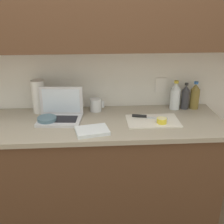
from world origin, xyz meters
The scene contains 14 objects.
ground_plane centered at (0.00, 0.00, 0.00)m, with size 12.00×12.00×0.00m, color brown.
wall_back centered at (0.00, 0.24, 1.56)m, with size 5.20×0.38×2.60m.
counter_unit centered at (-0.02, 0.00, 0.47)m, with size 1.95×0.62×0.92m.
laptop centered at (-0.24, 0.06, 0.98)m, with size 0.34×0.25×0.24m.
cutting_board centered at (0.45, -0.02, 0.92)m, with size 0.39×0.24×0.01m, color silver.
knife centered at (0.39, 0.04, 0.94)m, with size 0.27×0.09×0.02m.
lemon_half_cut centered at (0.50, -0.07, 0.95)m, with size 0.07×0.07×0.04m.
bottle_green_soda centered at (0.68, 0.22, 1.03)m, with size 0.08×0.08×0.24m.
bottle_oil_tall centered at (0.76, 0.22, 1.02)m, with size 0.06×0.06×0.22m.
bottle_water_clear centered at (0.84, 0.22, 1.02)m, with size 0.07×0.07×0.23m.
measuring_cup centered at (0.03, 0.22, 0.97)m, with size 0.12×0.10×0.10m.
bowl_white centered at (-0.33, 0.00, 0.94)m, with size 0.14×0.14×0.05m.
paper_towel_roll centered at (-0.42, 0.22, 1.05)m, with size 0.11×0.11×0.26m.
dish_towel centered at (0.00, -0.17, 0.93)m, with size 0.22×0.16×0.02m, color white.
Camera 1 is at (0.02, -1.89, 1.78)m, focal length 45.00 mm.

